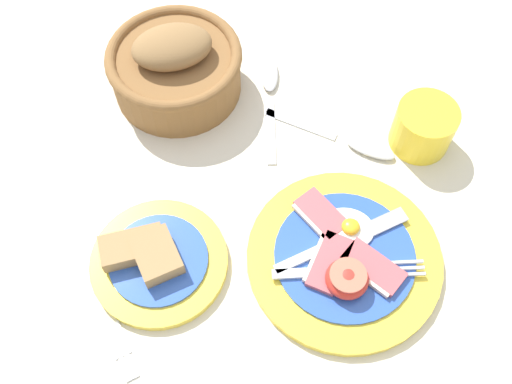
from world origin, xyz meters
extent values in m
plane|color=beige|center=(0.00, 0.00, 0.00)|extent=(3.00, 3.00, 0.00)
cylinder|color=yellow|center=(0.08, 0.00, 0.01)|extent=(0.24, 0.24, 0.01)
cylinder|color=#2D56B7|center=(0.08, 0.00, 0.01)|extent=(0.17, 0.17, 0.00)
cube|color=#BC5156|center=(0.12, -0.02, 0.02)|extent=(0.08, 0.07, 0.01)
cube|color=beige|center=(0.11, -0.03, 0.02)|extent=(0.06, 0.05, 0.01)
cube|color=#BC5156|center=(0.05, 0.05, 0.02)|extent=(0.07, 0.07, 0.01)
cube|color=beige|center=(0.04, 0.04, 0.02)|extent=(0.05, 0.05, 0.01)
cube|color=#BC5156|center=(0.07, -0.01, 0.02)|extent=(0.06, 0.08, 0.01)
cube|color=beige|center=(0.05, -0.01, 0.02)|extent=(0.04, 0.07, 0.01)
ellipsoid|color=red|center=(0.09, -0.04, 0.03)|extent=(0.05, 0.05, 0.03)
cylinder|color=#DB664C|center=(0.09, -0.04, 0.04)|extent=(0.04, 0.04, 0.00)
ellipsoid|color=white|center=(0.09, 0.03, 0.02)|extent=(0.07, 0.06, 0.01)
ellipsoid|color=yellow|center=(0.09, 0.03, 0.03)|extent=(0.02, 0.02, 0.01)
cube|color=silver|center=(0.05, -0.03, 0.02)|extent=(0.11, 0.02, 0.00)
cube|color=silver|center=(0.12, -0.02, 0.02)|extent=(0.03, 0.02, 0.00)
cube|color=silver|center=(0.16, -0.02, 0.02)|extent=(0.04, 0.01, 0.00)
cube|color=silver|center=(0.16, -0.01, 0.02)|extent=(0.04, 0.01, 0.00)
cube|color=silver|center=(0.16, -0.01, 0.02)|extent=(0.04, 0.01, 0.00)
cube|color=silver|center=(0.05, 0.00, 0.02)|extent=(0.10, 0.06, 0.00)
cube|color=#9EA0A5|center=(0.13, 0.04, 0.02)|extent=(0.08, 0.06, 0.00)
cylinder|color=yellow|center=(-0.14, -0.02, 0.01)|extent=(0.17, 0.17, 0.01)
cylinder|color=#2D56B7|center=(-0.14, -0.02, 0.01)|extent=(0.12, 0.12, 0.00)
cube|color=#9E7A4C|center=(-0.17, -0.01, 0.03)|extent=(0.09, 0.06, 0.02)
cube|color=#9E7A4C|center=(-0.14, -0.02, 0.03)|extent=(0.07, 0.08, 0.02)
cylinder|color=yellow|center=(0.19, 0.19, 0.03)|extent=(0.08, 0.08, 0.07)
cylinder|color=white|center=(0.19, 0.19, 0.06)|extent=(0.07, 0.07, 0.01)
cylinder|color=brown|center=(-0.15, 0.26, 0.03)|extent=(0.18, 0.18, 0.07)
torus|color=brown|center=(-0.15, 0.26, 0.07)|extent=(0.19, 0.19, 0.02)
ellipsoid|color=olive|center=(-0.15, 0.26, 0.08)|extent=(0.13, 0.11, 0.04)
cube|color=silver|center=(0.03, 0.20, 0.00)|extent=(0.10, 0.05, 0.01)
ellipsoid|color=silver|center=(0.12, 0.17, 0.01)|extent=(0.07, 0.05, 0.01)
cube|color=silver|center=(-0.01, 0.19, 0.00)|extent=(0.02, 0.11, 0.01)
ellipsoid|color=silver|center=(-0.02, 0.29, 0.01)|extent=(0.03, 0.07, 0.01)
cube|color=silver|center=(-0.16, -0.15, 0.00)|extent=(0.03, 0.03, 0.01)
cube|color=silver|center=(-0.17, -0.11, 0.00)|extent=(0.02, 0.04, 0.00)
cube|color=silver|center=(-0.18, -0.12, 0.00)|extent=(0.02, 0.04, 0.00)
cube|color=silver|center=(-0.19, -0.12, 0.00)|extent=(0.02, 0.04, 0.00)
camera|label=1|loc=(-0.01, -0.30, 0.69)|focal=42.00mm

